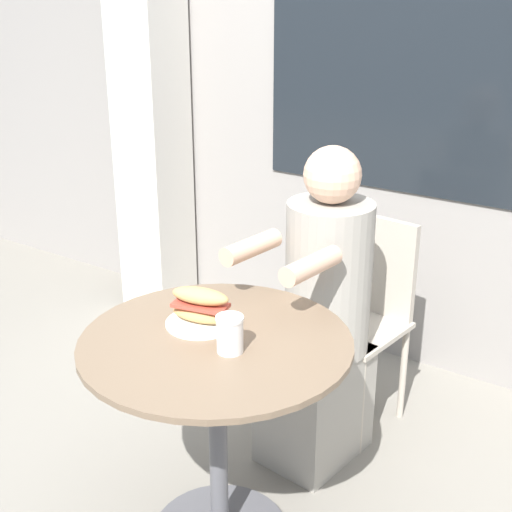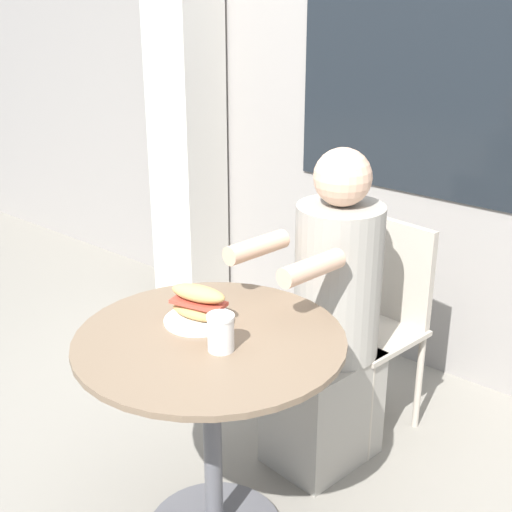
{
  "view_description": "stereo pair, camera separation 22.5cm",
  "coord_description": "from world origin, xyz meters",
  "px_view_note": "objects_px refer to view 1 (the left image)",
  "views": [
    {
      "loc": [
        1.17,
        -1.52,
        1.78
      ],
      "look_at": [
        0.0,
        0.22,
        0.95
      ],
      "focal_mm": 50.0,
      "sensor_mm": 36.0,
      "label": 1
    },
    {
      "loc": [
        1.35,
        -1.39,
        1.78
      ],
      "look_at": [
        0.0,
        0.22,
        0.95
      ],
      "focal_mm": 50.0,
      "sensor_mm": 36.0,
      "label": 2
    }
  ],
  "objects_px": {
    "seated_diner": "(322,328)",
    "sandwich_on_plate": "(201,309)",
    "diner_chair": "(365,302)",
    "drink_cup": "(230,334)",
    "cafe_table": "(217,394)"
  },
  "relations": [
    {
      "from": "cafe_table",
      "to": "drink_cup",
      "type": "bearing_deg",
      "value": -23.76
    },
    {
      "from": "seated_diner",
      "to": "sandwich_on_plate",
      "type": "xyz_separation_m",
      "value": [
        -0.14,
        -0.54,
        0.26
      ]
    },
    {
      "from": "diner_chair",
      "to": "drink_cup",
      "type": "distance_m",
      "value": 1.02
    },
    {
      "from": "diner_chair",
      "to": "sandwich_on_plate",
      "type": "xyz_separation_m",
      "value": [
        -0.16,
        -0.88,
        0.28
      ]
    },
    {
      "from": "seated_diner",
      "to": "cafe_table",
      "type": "bearing_deg",
      "value": 92.56
    },
    {
      "from": "seated_diner",
      "to": "sandwich_on_plate",
      "type": "height_order",
      "value": "seated_diner"
    },
    {
      "from": "drink_cup",
      "to": "sandwich_on_plate",
      "type": "bearing_deg",
      "value": 152.87
    },
    {
      "from": "cafe_table",
      "to": "diner_chair",
      "type": "height_order",
      "value": "diner_chair"
    },
    {
      "from": "diner_chair",
      "to": "drink_cup",
      "type": "relative_size",
      "value": 7.68
    },
    {
      "from": "diner_chair",
      "to": "sandwich_on_plate",
      "type": "bearing_deg",
      "value": 86.54
    },
    {
      "from": "drink_cup",
      "to": "seated_diner",
      "type": "bearing_deg",
      "value": 93.14
    },
    {
      "from": "sandwich_on_plate",
      "to": "diner_chair",
      "type": "bearing_deg",
      "value": 79.76
    },
    {
      "from": "seated_diner",
      "to": "sandwich_on_plate",
      "type": "distance_m",
      "value": 0.62
    },
    {
      "from": "seated_diner",
      "to": "diner_chair",
      "type": "bearing_deg",
      "value": -85.65
    },
    {
      "from": "cafe_table",
      "to": "seated_diner",
      "type": "relative_size",
      "value": 0.68
    }
  ]
}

